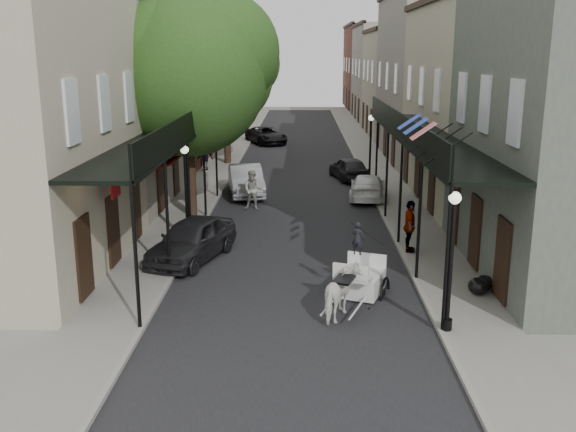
# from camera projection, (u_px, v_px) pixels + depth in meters

# --- Properties ---
(ground) EXTENTS (140.00, 140.00, 0.00)m
(ground) POSITION_uv_depth(u_px,v_px,m) (292.00, 304.00, 18.90)
(ground) COLOR gray
(ground) RESTS_ON ground
(road) EXTENTS (8.00, 90.00, 0.01)m
(road) POSITION_uv_depth(u_px,v_px,m) (297.00, 176.00, 38.27)
(road) COLOR black
(road) RESTS_ON ground
(sidewalk_left) EXTENTS (2.20, 90.00, 0.12)m
(sidewalk_left) POSITION_uv_depth(u_px,v_px,m) (214.00, 175.00, 38.36)
(sidewalk_left) COLOR gray
(sidewalk_left) RESTS_ON ground
(sidewalk_right) EXTENTS (2.20, 90.00, 0.12)m
(sidewalk_right) POSITION_uv_depth(u_px,v_px,m) (381.00, 176.00, 38.15)
(sidewalk_right) COLOR gray
(sidewalk_right) RESTS_ON ground
(building_row_left) EXTENTS (5.00, 80.00, 10.50)m
(building_row_left) POSITION_uv_depth(u_px,v_px,m) (181.00, 79.00, 46.83)
(building_row_left) COLOR #A7A085
(building_row_left) RESTS_ON ground
(building_row_right) EXTENTS (5.00, 80.00, 10.50)m
(building_row_right) POSITION_uv_depth(u_px,v_px,m) (417.00, 80.00, 46.47)
(building_row_right) COLOR gray
(building_row_right) RESTS_ON ground
(gallery_left) EXTENTS (2.20, 18.05, 4.88)m
(gallery_left) POSITION_uv_depth(u_px,v_px,m) (171.00, 136.00, 24.75)
(gallery_left) COLOR black
(gallery_left) RESTS_ON sidewalk_left
(gallery_right) EXTENTS (2.20, 18.05, 4.88)m
(gallery_right) POSITION_uv_depth(u_px,v_px,m) (420.00, 137.00, 24.55)
(gallery_right) COLOR black
(gallery_right) RESTS_ON sidewalk_right
(tree_near) EXTENTS (7.31, 6.80, 9.63)m
(tree_near) POSITION_uv_depth(u_px,v_px,m) (197.00, 69.00, 27.23)
(tree_near) COLOR #382619
(tree_near) RESTS_ON sidewalk_left
(tree_far) EXTENTS (6.45, 6.00, 8.61)m
(tree_far) POSITION_uv_depth(u_px,v_px,m) (232.00, 74.00, 40.95)
(tree_far) COLOR #382619
(tree_far) RESTS_ON sidewalk_left
(lamppost_right_near) EXTENTS (0.32, 0.32, 3.71)m
(lamppost_right_near) POSITION_uv_depth(u_px,v_px,m) (451.00, 260.00, 16.37)
(lamppost_right_near) COLOR black
(lamppost_right_near) RESTS_ON sidewalk_right
(lamppost_left) EXTENTS (0.32, 0.32, 3.71)m
(lamppost_left) POSITION_uv_depth(u_px,v_px,m) (186.00, 192.00, 24.29)
(lamppost_left) COLOR black
(lamppost_left) RESTS_ON sidewalk_left
(lamppost_right_far) EXTENTS (0.32, 0.32, 3.71)m
(lamppost_right_far) POSITION_uv_depth(u_px,v_px,m) (370.00, 147.00, 35.74)
(lamppost_right_far) COLOR black
(lamppost_right_far) RESTS_ON sidewalk_right
(horse) EXTENTS (1.32, 1.89, 1.46)m
(horse) POSITION_uv_depth(u_px,v_px,m) (343.00, 293.00, 17.72)
(horse) COLOR white
(horse) RESTS_ON ground
(carriage) EXTENTS (1.97, 2.43, 2.43)m
(carriage) POSITION_uv_depth(u_px,v_px,m) (364.00, 261.00, 19.72)
(carriage) COLOR black
(carriage) RESTS_ON ground
(pedestrian_walking) EXTENTS (1.00, 0.83, 1.87)m
(pedestrian_walking) POSITION_uv_depth(u_px,v_px,m) (253.00, 190.00, 29.94)
(pedestrian_walking) COLOR #9E9E95
(pedestrian_walking) RESTS_ON ground
(pedestrian_sidewalk_left) EXTENTS (1.30, 1.11, 1.74)m
(pedestrian_sidewalk_left) POSITION_uv_depth(u_px,v_px,m) (205.00, 156.00, 39.33)
(pedestrian_sidewalk_left) COLOR gray
(pedestrian_sidewalk_left) RESTS_ON sidewalk_left
(pedestrian_sidewalk_right) EXTENTS (0.60, 1.17, 1.91)m
(pedestrian_sidewalk_right) POSITION_uv_depth(u_px,v_px,m) (410.00, 226.00, 23.19)
(pedestrian_sidewalk_right) COLOR gray
(pedestrian_sidewalk_right) RESTS_ON sidewalk_right
(car_left_near) EXTENTS (3.11, 4.82, 1.53)m
(car_left_near) POSITION_uv_depth(u_px,v_px,m) (192.00, 240.00, 22.66)
(car_left_near) COLOR black
(car_left_near) RESTS_ON ground
(car_left_mid) EXTENTS (2.37, 4.83, 1.52)m
(car_left_mid) POSITION_uv_depth(u_px,v_px,m) (246.00, 181.00, 33.07)
(car_left_mid) COLOR #A0A0A5
(car_left_mid) RESTS_ON ground
(car_left_far) EXTENTS (4.01, 5.40, 1.36)m
(car_left_far) POSITION_uv_depth(u_px,v_px,m) (266.00, 135.00, 51.68)
(car_left_far) COLOR black
(car_left_far) RESTS_ON ground
(car_right_near) EXTENTS (2.22, 4.45, 1.24)m
(car_right_near) POSITION_uv_depth(u_px,v_px,m) (368.00, 187.00, 32.23)
(car_right_near) COLOR white
(car_right_near) RESTS_ON ground
(car_right_far) EXTENTS (2.42, 4.19, 1.34)m
(car_right_far) POSITION_uv_depth(u_px,v_px,m) (349.00, 168.00, 37.12)
(car_right_far) COLOR black
(car_right_far) RESTS_ON ground
(trash_bags) EXTENTS (0.88, 1.03, 0.53)m
(trash_bags) POSITION_uv_depth(u_px,v_px,m) (481.00, 285.00, 19.40)
(trash_bags) COLOR black
(trash_bags) RESTS_ON sidewalk_right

